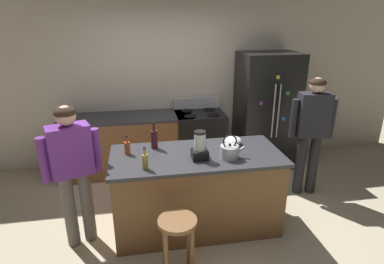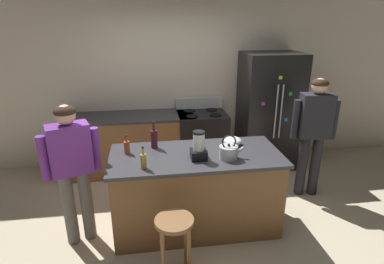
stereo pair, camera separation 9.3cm
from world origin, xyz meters
TOP-DOWN VIEW (x-y plane):
  - ground_plane at (0.00, 0.00)m, footprint 14.00×14.00m
  - back_wall at (0.00, 1.95)m, footprint 8.00×0.10m
  - kitchen_island at (0.00, 0.00)m, footprint 1.89×0.87m
  - back_counter_run at (-0.80, 1.55)m, footprint 2.00×0.64m
  - refrigerator at (1.42, 1.50)m, footprint 0.90×0.73m
  - stove_range at (0.34, 1.52)m, footprint 0.76×0.65m
  - person_by_island_left at (-1.30, -0.07)m, footprint 0.59×0.34m
  - person_by_sink_right at (1.64, 0.48)m, footprint 0.60×0.28m
  - bar_stool at (-0.32, -0.74)m, footprint 0.36×0.36m
  - blender_appliance at (0.01, -0.12)m, footprint 0.17×0.17m
  - bottle_cooking_sauce at (-0.75, 0.13)m, footprint 0.06×0.06m
  - bottle_vinegar at (-0.57, -0.27)m, footprint 0.06×0.06m
  - bottle_wine at (-0.45, 0.25)m, footprint 0.08×0.08m
  - mixing_bowl at (0.47, 0.20)m, footprint 0.21×0.21m
  - tea_kettle at (0.33, -0.16)m, footprint 0.28×0.20m

SIDE VIEW (x-z plane):
  - ground_plane at x=0.00m, z-range 0.00..0.00m
  - back_counter_run at x=-0.80m, z-range 0.00..0.92m
  - kitchen_island at x=0.00m, z-range 0.00..0.92m
  - stove_range at x=0.34m, z-range -0.08..1.02m
  - bar_stool at x=-0.32m, z-range 0.18..0.80m
  - refrigerator at x=1.42m, z-range 0.00..1.83m
  - person_by_island_left at x=-1.30m, z-range 0.16..1.72m
  - mixing_bowl at x=0.47m, z-range 0.92..1.02m
  - person_by_sink_right at x=1.64m, z-range 0.17..1.80m
  - bottle_cooking_sauce at x=-0.75m, z-range 0.89..1.11m
  - tea_kettle at x=0.33m, z-range 0.87..1.13m
  - bottle_vinegar at x=-0.57m, z-range 0.89..1.13m
  - bottle_wine at x=-0.45m, z-range 0.88..1.20m
  - blender_appliance at x=0.01m, z-range 0.90..1.21m
  - back_wall at x=0.00m, z-range 0.00..2.70m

